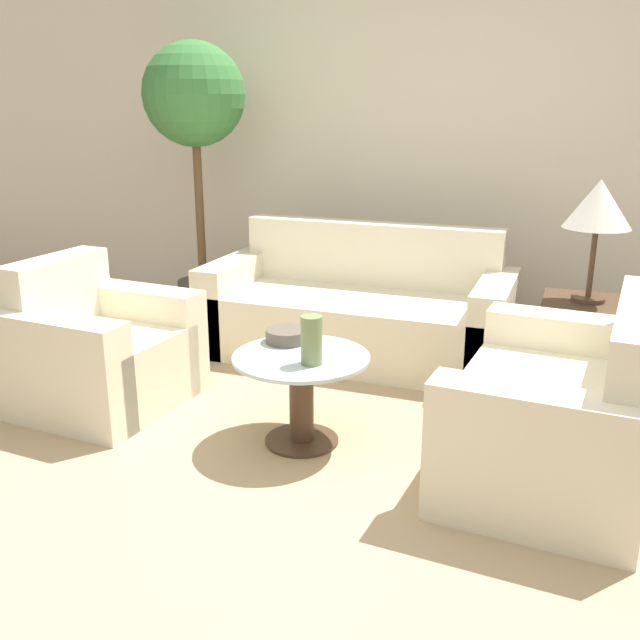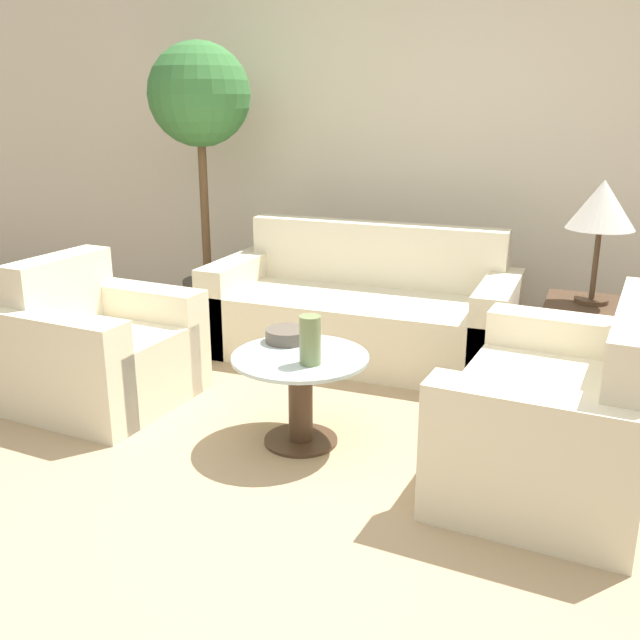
# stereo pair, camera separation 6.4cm
# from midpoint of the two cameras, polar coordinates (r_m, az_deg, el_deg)

# --- Properties ---
(ground_plane) EXTENTS (14.00, 14.00, 0.00)m
(ground_plane) POSITION_cam_midpoint_polar(r_m,az_deg,el_deg) (3.00, -5.03, -14.90)
(ground_plane) COLOR brown
(wall_back) EXTENTS (10.00, 0.06, 2.60)m
(wall_back) POSITION_cam_midpoint_polar(r_m,az_deg,el_deg) (5.30, 8.59, 13.84)
(wall_back) COLOR beige
(wall_back) RESTS_ON ground_plane
(rug) EXTENTS (3.33, 3.49, 0.01)m
(rug) POSITION_cam_midpoint_polar(r_m,az_deg,el_deg) (3.51, -1.99, -9.69)
(rug) COLOR tan
(rug) RESTS_ON ground_plane
(sofa_main) EXTENTS (1.92, 0.83, 0.82)m
(sofa_main) POSITION_cam_midpoint_polar(r_m,az_deg,el_deg) (4.61, 2.81, 0.55)
(sofa_main) COLOR beige
(sofa_main) RESTS_ON ground_plane
(armchair) EXTENTS (0.82, 0.89, 0.79)m
(armchair) POSITION_cam_midpoint_polar(r_m,az_deg,el_deg) (4.05, -17.87, -2.66)
(armchair) COLOR beige
(armchair) RESTS_ON ground_plane
(loveseat) EXTENTS (0.88, 1.31, 0.81)m
(loveseat) POSITION_cam_midpoint_polar(r_m,az_deg,el_deg) (3.29, 18.62, -7.38)
(loveseat) COLOR beige
(loveseat) RESTS_ON ground_plane
(coffee_table) EXTENTS (0.65, 0.65, 0.45)m
(coffee_table) POSITION_cam_midpoint_polar(r_m,az_deg,el_deg) (3.39, -2.04, -5.40)
(coffee_table) COLOR #422D1E
(coffee_table) RESTS_ON ground_plane
(side_table) EXTENTS (0.48, 0.48, 0.52)m
(side_table) POSITION_cam_midpoint_polar(r_m,az_deg,el_deg) (4.28, 19.86, -1.97)
(side_table) COLOR #422D1E
(side_table) RESTS_ON ground_plane
(table_lamp) EXTENTS (0.36, 0.36, 0.67)m
(table_lamp) POSITION_cam_midpoint_polar(r_m,az_deg,el_deg) (4.10, 20.96, 8.46)
(table_lamp) COLOR #422D1E
(table_lamp) RESTS_ON side_table
(potted_plant) EXTENTS (0.71, 0.71, 1.99)m
(potted_plant) POSITION_cam_midpoint_polar(r_m,az_deg,el_deg) (5.21, -10.31, 15.48)
(potted_plant) COLOR #3D3833
(potted_plant) RESTS_ON ground_plane
(vase) EXTENTS (0.10, 0.10, 0.23)m
(vase) POSITION_cam_midpoint_polar(r_m,az_deg,el_deg) (3.19, -1.26, -1.63)
(vase) COLOR #6B7A4C
(vase) RESTS_ON coffee_table
(bowl) EXTENTS (0.21, 0.21, 0.07)m
(bowl) POSITION_cam_midpoint_polar(r_m,az_deg,el_deg) (3.51, -3.18, -1.25)
(bowl) COLOR brown
(bowl) RESTS_ON coffee_table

